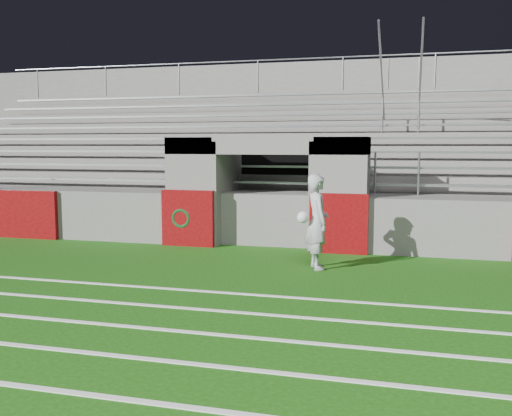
% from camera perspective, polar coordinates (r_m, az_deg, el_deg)
% --- Properties ---
extents(ground, '(90.00, 90.00, 0.00)m').
position_cam_1_polar(ground, '(10.51, -3.65, -6.98)').
color(ground, '#164A0C').
rests_on(ground, ground).
extents(field_markings, '(28.00, 8.09, 0.01)m').
position_cam_1_polar(field_markings, '(6.22, -19.35, -16.84)').
color(field_markings, white).
rests_on(field_markings, ground).
extents(stadium_structure, '(26.00, 8.48, 5.42)m').
position_cam_1_polar(stadium_structure, '(17.98, 4.54, 3.34)').
color(stadium_structure, '#5E5B59').
rests_on(stadium_structure, ground).
extents(goalkeeper_with_ball, '(0.71, 0.80, 1.86)m').
position_cam_1_polar(goalkeeper_with_ball, '(11.18, 6.12, -1.34)').
color(goalkeeper_with_ball, '#9FA2A9').
rests_on(goalkeeper_with_ball, ground).
extents(hose_coil, '(0.49, 0.14, 0.51)m').
position_cam_1_polar(hose_coil, '(13.77, -7.46, -0.98)').
color(hose_coil, '#0B3B17').
rests_on(hose_coil, ground).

